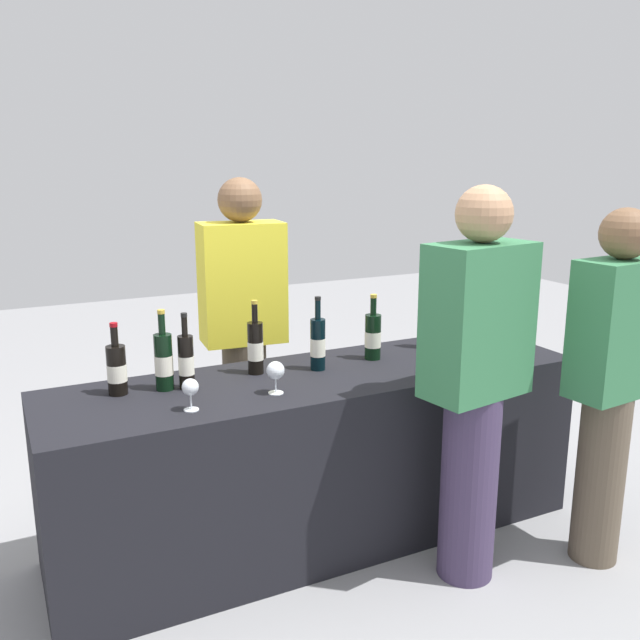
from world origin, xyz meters
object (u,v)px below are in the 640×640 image
(guest_1, at_px, (611,378))
(wine_bottle_1, at_px, (164,361))
(wine_bottle_2, at_px, (186,361))
(wine_bottle_5, at_px, (373,336))
(wine_glass_0, at_px, (190,388))
(wine_bottle_6, at_px, (428,326))
(wine_glass_1, at_px, (276,372))
(wine_bottle_3, at_px, (255,347))
(wine_glass_2, at_px, (470,339))
(wine_bottle_0, at_px, (117,369))
(server_pouring, at_px, (243,327))
(wine_bottle_4, at_px, (318,343))
(guest_0, at_px, (475,378))

(guest_1, bearing_deg, wine_bottle_1, 148.91)
(wine_bottle_2, relative_size, wine_bottle_5, 1.03)
(wine_glass_0, bearing_deg, wine_bottle_1, 96.27)
(wine_bottle_6, xyz_separation_m, wine_glass_1, (-0.96, -0.30, -0.02))
(wine_bottle_3, distance_m, wine_glass_2, 1.03)
(wine_bottle_5, relative_size, wine_glass_0, 2.50)
(wine_bottle_0, xyz_separation_m, server_pouring, (0.72, 0.49, -0.02))
(wine_bottle_5, bearing_deg, wine_bottle_2, -178.37)
(wine_bottle_4, relative_size, wine_bottle_5, 1.07)
(guest_1, bearing_deg, wine_bottle_3, 140.86)
(wine_glass_2, xyz_separation_m, guest_0, (-0.32, -0.43, -0.02))
(wine_bottle_4, relative_size, guest_0, 0.21)
(wine_glass_2, bearing_deg, wine_bottle_2, 171.73)
(wine_bottle_4, distance_m, wine_glass_0, 0.71)
(wine_bottle_5, height_order, wine_glass_2, wine_bottle_5)
(wine_bottle_2, distance_m, guest_1, 1.78)
(wine_bottle_2, distance_m, wine_glass_2, 1.34)
(wine_bottle_1, xyz_separation_m, guest_1, (1.69, -0.81, -0.08))
(wine_bottle_6, bearing_deg, wine_bottle_3, -179.39)
(wine_bottle_6, height_order, wine_glass_1, wine_bottle_6)
(server_pouring, bearing_deg, wine_glass_2, 145.40)
(wine_bottle_5, xyz_separation_m, server_pouring, (-0.47, 0.52, -0.02))
(wine_bottle_1, distance_m, wine_glass_2, 1.43)
(wine_bottle_2, bearing_deg, wine_glass_2, -8.27)
(wine_bottle_5, height_order, guest_1, guest_1)
(guest_0, bearing_deg, guest_1, -24.04)
(wine_bottle_4, bearing_deg, wine_glass_1, -144.34)
(wine_bottle_1, bearing_deg, wine_bottle_6, 1.89)
(wine_bottle_4, bearing_deg, guest_0, -56.97)
(wine_bottle_0, xyz_separation_m, wine_glass_1, (0.58, -0.28, -0.01))
(wine_bottle_4, distance_m, wine_bottle_5, 0.31)
(wine_bottle_1, height_order, wine_bottle_2, wine_bottle_1)
(wine_bottle_6, distance_m, guest_0, 0.75)
(wine_bottle_2, bearing_deg, wine_bottle_1, 160.90)
(wine_bottle_4, xyz_separation_m, guest_0, (0.40, -0.62, -0.04))
(wine_bottle_0, xyz_separation_m, wine_glass_2, (1.60, -0.25, -0.00))
(wine_bottle_1, xyz_separation_m, wine_bottle_3, (0.42, 0.03, -0.00))
(wine_bottle_2, relative_size, wine_bottle_4, 0.96)
(wine_bottle_4, bearing_deg, wine_bottle_6, 7.11)
(wine_bottle_6, bearing_deg, wine_glass_2, -78.64)
(wine_bottle_2, xyz_separation_m, wine_bottle_5, (0.92, 0.03, -0.01))
(wine_bottle_2, bearing_deg, wine_bottle_6, 3.36)
(wine_bottle_1, relative_size, guest_1, 0.22)
(wine_bottle_3, bearing_deg, wine_bottle_6, 0.61)
(wine_bottle_3, xyz_separation_m, wine_glass_0, (-0.39, -0.32, -0.03))
(wine_bottle_4, height_order, server_pouring, server_pouring)
(wine_bottle_5, relative_size, guest_1, 0.20)
(wine_glass_2, bearing_deg, wine_bottle_3, 165.47)
(wine_glass_0, bearing_deg, wine_bottle_2, 77.79)
(wine_bottle_3, xyz_separation_m, server_pouring, (0.12, 0.48, -0.03))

